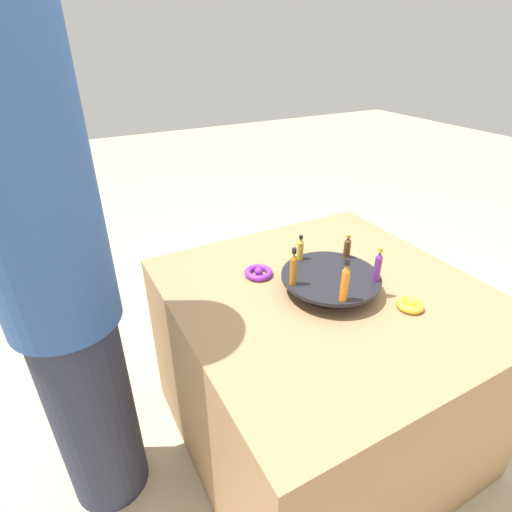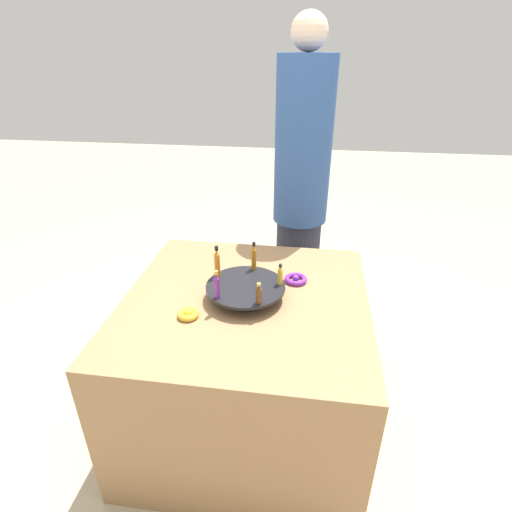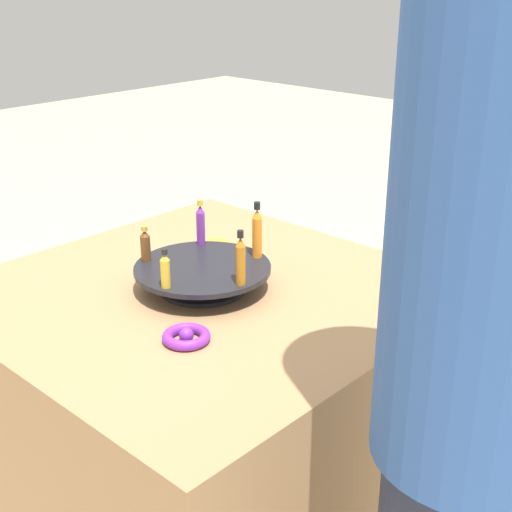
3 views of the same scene
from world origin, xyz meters
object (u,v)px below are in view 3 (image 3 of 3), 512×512
object	(u,v)px
person_figure	(483,363)
bottle_purple	(201,224)
bottle_amber	(241,260)
ribbon_bow_purple	(186,336)
bottle_gold	(165,270)
display_stand	(203,274)
bottle_brown	(145,245)
bottle_orange	(257,232)
ribbon_bow_gold	(216,245)

from	to	relation	value
person_figure	bottle_purple	bearing A→B (deg)	-4.13
bottle_amber	ribbon_bow_purple	bearing A→B (deg)	96.60
bottle_gold	person_figure	distance (m)	0.77
ribbon_bow_purple	bottle_amber	bearing A→B (deg)	-83.40
display_stand	bottle_amber	bearing A→B (deg)	174.30
bottle_amber	bottle_purple	bearing A→B (deg)	-23.70
display_stand	bottle_gold	bearing A→B (deg)	102.30
bottle_gold	bottle_brown	xyz separation A→B (m)	(0.15, -0.07, -0.00)
bottle_brown	person_figure	bearing A→B (deg)	172.92
bottle_brown	bottle_gold	bearing A→B (deg)	156.30
bottle_amber	bottle_orange	distance (m)	0.17
bottle_amber	bottle_brown	distance (m)	0.27
bottle_amber	ribbon_bow_gold	xyz separation A→B (m)	(0.30, -0.21, -0.11)
bottle_brown	ribbon_bow_gold	xyz separation A→B (m)	(0.04, -0.27, -0.09)
ribbon_bow_purple	ribbon_bow_gold	bearing A→B (deg)	-50.78
display_stand	bottle_brown	xyz separation A→B (m)	(0.12, 0.07, 0.06)
display_stand	bottle_amber	world-z (taller)	bottle_amber
bottle_orange	ribbon_bow_purple	size ratio (longest dim) A/B	1.39
bottle_purple	bottle_brown	bearing A→B (deg)	84.30
bottle_orange	ribbon_bow_gold	size ratio (longest dim) A/B	1.69
bottle_gold	ribbon_bow_purple	xyz separation A→B (m)	(-0.13, 0.06, -0.09)
bottle_amber	ribbon_bow_gold	bearing A→B (deg)	-35.07
bottle_amber	ribbon_bow_purple	world-z (taller)	bottle_amber
ribbon_bow_purple	bottle_purple	bearing A→B (deg)	-47.55
bottle_brown	person_figure	world-z (taller)	person_figure
bottle_purple	bottle_brown	world-z (taller)	bottle_purple
display_stand	ribbon_bow_gold	bearing A→B (deg)	-50.78
ribbon_bow_gold	bottle_purple	bearing A→B (deg)	118.40
display_stand	ribbon_bow_gold	distance (m)	0.26
bottle_orange	ribbon_bow_gold	bearing A→B (deg)	-17.51
bottle_orange	person_figure	xyz separation A→B (m)	(-0.73, 0.31, 0.07)
bottle_gold	bottle_amber	world-z (taller)	bottle_amber
bottle_gold	bottle_orange	world-z (taller)	bottle_orange
ribbon_bow_purple	ribbon_bow_gold	world-z (taller)	ribbon_bow_gold
display_stand	bottle_purple	bearing A→B (deg)	-41.70
bottle_purple	ribbon_bow_purple	bearing A→B (deg)	132.45
bottle_purple	person_figure	world-z (taller)	person_figure
ribbon_bow_purple	bottle_gold	bearing A→B (deg)	-24.59
display_stand	ribbon_bow_gold	world-z (taller)	display_stand
ribbon_bow_gold	bottle_gold	bearing A→B (deg)	119.72
bottle_purple	bottle_brown	xyz separation A→B (m)	(0.02, 0.17, -0.01)
ribbon_bow_purple	bottle_brown	bearing A→B (deg)	-24.11
bottle_purple	bottle_orange	bearing A→B (deg)	-167.70
person_figure	bottle_brown	bearing A→B (deg)	6.08
bottle_gold	ribbon_bow_purple	world-z (taller)	bottle_gold
display_stand	person_figure	xyz separation A→B (m)	(-0.79, 0.18, 0.16)
ribbon_bow_gold	person_figure	xyz separation A→B (m)	(-0.95, 0.38, 0.19)
display_stand	bottle_amber	xyz separation A→B (m)	(-0.14, 0.01, 0.08)
bottle_purple	ribbon_bow_purple	size ratio (longest dim) A/B	1.18
bottle_gold	bottle_amber	size ratio (longest dim) A/B	0.71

